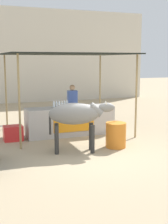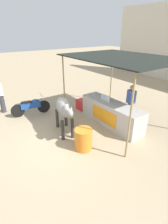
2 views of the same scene
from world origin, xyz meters
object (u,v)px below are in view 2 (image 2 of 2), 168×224
Objects in this scene: water_barrel at (83,139)px; motorcycle_parked at (31,106)px; cooler_box at (83,105)px; cow at (64,109)px; stall_counter at (111,113)px; vendor_behind_counter at (130,104)px; passerby_on_street at (1,96)px.

motorcycle_parked is at bearing -172.76° from water_barrel.
cooler_box is at bearing 145.38° from water_barrel.
cooler_box is 2.50m from cow.
stall_counter reaches higher than cooler_box.
vendor_behind_counter is 0.92× the size of motorcycle_parked.
water_barrel is (0.41, -2.71, -0.48)m from vendor_behind_counter.
motorcycle_parked is (-2.82, -2.41, -0.05)m from stall_counter.
cooler_box is at bearing -159.64° from vendor_behind_counter.
vendor_behind_counter and passerby_on_street have the same top height.
stall_counter is 5.00× the size of cooler_box.
cow is 1.12× the size of passerby_on_street.
vendor_behind_counter reaches higher than motorcycle_parked.
cooler_box is 3.91m from passerby_on_street.
cow is (-0.82, -2.71, 0.18)m from vendor_behind_counter.
motorcycle_parked is at bearing -169.13° from cow.
stall_counter is at bearing 76.41° from cow.
cow is at bearing -179.85° from water_barrel.
passerby_on_street is at bearing -136.02° from motorcycle_parked.
motorcycle_parked is (-3.57, -0.45, 0.06)m from water_barrel.
stall_counter is 1.62× the size of cow.
cooler_box is at bearing 59.84° from passerby_on_street.
cow reaches higher than motorcycle_parked.
stall_counter reaches higher than motorcycle_parked.
cooler_box is 0.32× the size of cow.
stall_counter is 3.71m from motorcycle_parked.
passerby_on_street is (-4.23, -4.19, 0.00)m from vendor_behind_counter.
motorcycle_parked is (-0.88, -2.32, 0.19)m from cooler_box.
vendor_behind_counter reaches higher than cooler_box.
cooler_box is 0.36× the size of passerby_on_street.
passerby_on_street is (-4.64, -1.48, 0.48)m from water_barrel.
passerby_on_street is at bearing -135.28° from vendor_behind_counter.
cow is (1.47, -1.86, 0.79)m from cooler_box.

